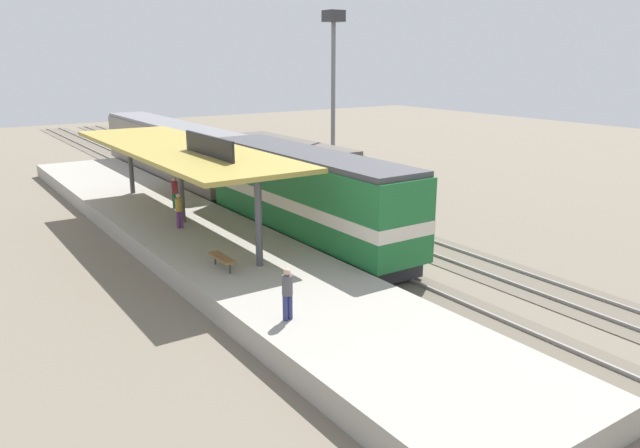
# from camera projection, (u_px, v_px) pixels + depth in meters

# --- Properties ---
(ground_plane) EXTENTS (120.00, 120.00, 0.00)m
(ground_plane) POSITION_uv_depth(u_px,v_px,m) (295.00, 220.00, 34.35)
(ground_plane) COLOR #706656
(track_near) EXTENTS (3.20, 110.00, 0.16)m
(track_near) POSITION_uv_depth(u_px,v_px,m) (264.00, 225.00, 33.26)
(track_near) COLOR #5F5649
(track_near) RESTS_ON ground
(track_far) EXTENTS (3.20, 110.00, 0.16)m
(track_far) POSITION_uv_depth(u_px,v_px,m) (332.00, 213.00, 35.75)
(track_far) COLOR #5F5649
(track_far) RESTS_ON ground
(platform) EXTENTS (6.00, 44.00, 0.90)m
(platform) POSITION_uv_depth(u_px,v_px,m) (184.00, 230.00, 30.66)
(platform) COLOR #9E998E
(platform) RESTS_ON ground
(station_canopy) EXTENTS (5.20, 18.00, 4.70)m
(station_canopy) POSITION_uv_depth(u_px,v_px,m) (179.00, 150.00, 29.50)
(station_canopy) COLOR #47474C
(station_canopy) RESTS_ON platform
(platform_bench) EXTENTS (0.44, 1.70, 0.50)m
(platform_bench) POSITION_uv_depth(u_px,v_px,m) (222.00, 258.00, 23.65)
(platform_bench) COLOR #333338
(platform_bench) RESTS_ON platform
(locomotive) EXTENTS (2.93, 14.43, 4.44)m
(locomotive) POSITION_uv_depth(u_px,v_px,m) (306.00, 197.00, 29.18)
(locomotive) COLOR #28282D
(locomotive) RESTS_ON track_near
(passenger_carriage_single) EXTENTS (2.90, 20.00, 4.24)m
(passenger_carriage_single) POSITION_uv_depth(u_px,v_px,m) (170.00, 152.00, 43.56)
(passenger_carriage_single) COLOR #28282D
(passenger_carriage_single) RESTS_ON track_near
(freight_car) EXTENTS (2.80, 12.00, 3.54)m
(freight_car) POSITION_uv_depth(u_px,v_px,m) (290.00, 168.00, 39.03)
(freight_car) COLOR #28282D
(freight_car) RESTS_ON track_far
(light_mast) EXTENTS (1.10, 1.10, 11.70)m
(light_mast) POSITION_uv_depth(u_px,v_px,m) (333.00, 65.00, 38.84)
(light_mast) COLOR slate
(light_mast) RESTS_ON ground
(person_waiting) EXTENTS (0.34, 0.34, 1.71)m
(person_waiting) POSITION_uv_depth(u_px,v_px,m) (179.00, 209.00, 29.17)
(person_waiting) COLOR #663375
(person_waiting) RESTS_ON platform
(person_walking) EXTENTS (0.34, 0.34, 1.71)m
(person_walking) POSITION_uv_depth(u_px,v_px,m) (287.00, 291.00, 18.94)
(person_walking) COLOR navy
(person_walking) RESTS_ON platform
(person_boarding) EXTENTS (0.34, 0.34, 1.71)m
(person_boarding) POSITION_uv_depth(u_px,v_px,m) (175.00, 191.00, 33.07)
(person_boarding) COLOR #23603D
(person_boarding) RESTS_ON platform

